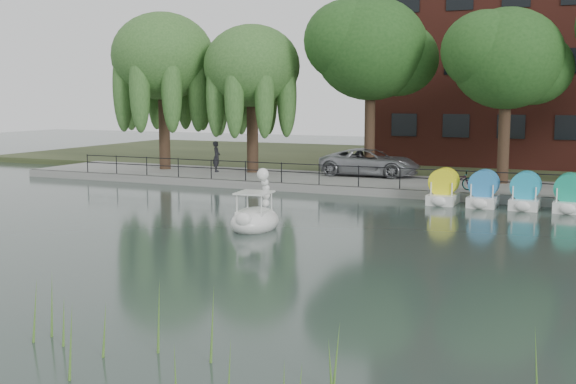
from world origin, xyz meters
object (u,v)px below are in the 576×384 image
Objects in this scene: pedestrian at (217,154)px; swan_boat at (255,216)px; minivan at (370,160)px; bicycle at (456,179)px.

swan_boat is (8.89, -12.83, -0.93)m from pedestrian.
minivan is 14.45m from swan_boat.
swan_boat reaches higher than bicycle.
swan_boat is (0.40, -14.42, -0.79)m from minivan.
pedestrian reaches higher than swan_boat.
pedestrian is 15.64m from swan_boat.
minivan is 3.06× the size of pedestrian.
pedestrian reaches higher than minivan.
minivan is 6.60m from bicycle.
minivan is at bearing 51.20° from bicycle.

